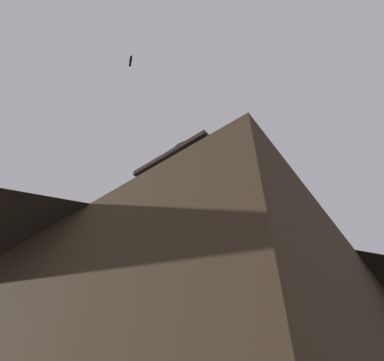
% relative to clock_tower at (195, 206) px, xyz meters
% --- Properties ---
extents(clock_tower, '(4.26, 4.26, 7.59)m').
position_rel_clock_tower_xyz_m(clock_tower, '(0.00, 0.00, 0.00)').
color(clock_tower, brown).
rests_on(clock_tower, building_main).
extents(flying_bird_high, '(0.53, 0.64, 0.14)m').
position_rel_clock_tower_xyz_m(flying_bird_high, '(4.05, -1.69, 9.30)').
color(flying_bird_high, black).
extents(flying_bird_low, '(0.70, 0.20, 0.10)m').
position_rel_clock_tower_xyz_m(flying_bird_low, '(-5.48, -3.27, 7.98)').
color(flying_bird_low, black).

